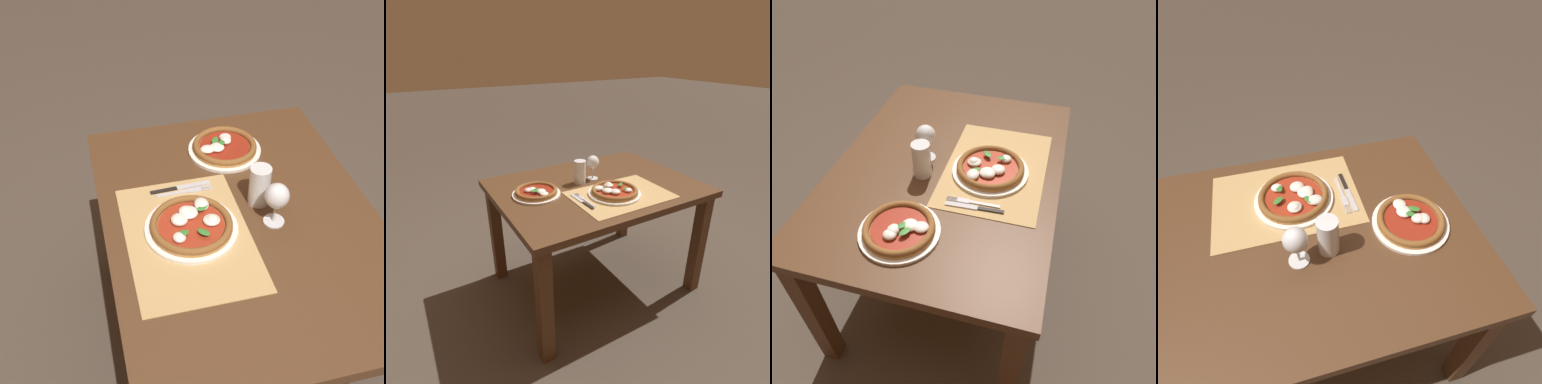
# 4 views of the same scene
# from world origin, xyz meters

# --- Properties ---
(ground_plane) EXTENTS (24.00, 24.00, 0.00)m
(ground_plane) POSITION_xyz_m (0.00, 0.00, 0.00)
(ground_plane) COLOR #473D33
(dining_table) EXTENTS (1.21, 0.90, 0.74)m
(dining_table) POSITION_xyz_m (0.00, 0.00, 0.63)
(dining_table) COLOR #4C301C
(dining_table) RESTS_ON ground
(paper_placemat) EXTENTS (0.56, 0.39, 0.00)m
(paper_placemat) POSITION_xyz_m (0.04, -0.19, 0.74)
(paper_placemat) COLOR tan
(paper_placemat) RESTS_ON dining_table
(pizza_near) EXTENTS (0.30, 0.30, 0.05)m
(pizza_near) POSITION_xyz_m (0.01, -0.17, 0.76)
(pizza_near) COLOR white
(pizza_near) RESTS_ON paper_placemat
(pizza_far) EXTENTS (0.28, 0.28, 0.05)m
(pizza_far) POSITION_xyz_m (-0.37, 0.05, 0.76)
(pizza_far) COLOR white
(pizza_far) RESTS_ON dining_table
(wine_glass) EXTENTS (0.08, 0.08, 0.16)m
(wine_glass) POSITION_xyz_m (0.04, 0.10, 0.85)
(wine_glass) COLOR silver
(wine_glass) RESTS_ON dining_table
(pint_glass) EXTENTS (0.07, 0.07, 0.15)m
(pint_glass) POSITION_xyz_m (-0.07, 0.08, 0.81)
(pint_glass) COLOR silver
(pint_glass) RESTS_ON dining_table
(fork) EXTENTS (0.02, 0.20, 0.00)m
(fork) POSITION_xyz_m (-0.17, -0.15, 0.75)
(fork) COLOR #B7B7BC
(fork) RESTS_ON paper_placemat
(knife) EXTENTS (0.03, 0.22, 0.01)m
(knife) POSITION_xyz_m (-0.20, -0.16, 0.75)
(knife) COLOR black
(knife) RESTS_ON paper_placemat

